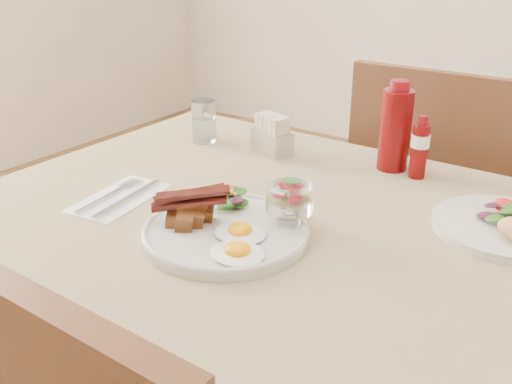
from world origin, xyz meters
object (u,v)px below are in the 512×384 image
Objects in this scene: table at (316,273)px; hot_sauce_bottle at (420,148)px; chair_far at (433,210)px; water_glass at (204,124)px; sugar_caddy at (272,137)px; ketchup_bottle at (395,128)px; second_plate at (511,227)px; main_plate at (226,233)px; fruit_cup at (289,199)px.

table is 9.94× the size of hot_sauce_bottle.
chair_far is 0.68m from water_glass.
hot_sauce_bottle is 0.34m from sugar_caddy.
chair_far is 4.80× the size of ketchup_bottle.
main_plate is at bearing -144.22° from second_plate.
second_plate is 2.33× the size of water_glass.
table is 12.97× the size of water_glass.
sugar_caddy is (-0.27, -0.07, -0.05)m from ketchup_bottle.
sugar_caddy is at bearing 127.98° from fruit_cup.
main_plate is at bearing -98.33° from chair_far.
chair_far is 0.45m from ketchup_bottle.
main_plate is 0.47m from ketchup_bottle.
ketchup_bottle is at bearing 91.73° from table.
table is 11.96× the size of sugar_caddy.
fruit_cup reaches higher than table.
ketchup_bottle reaches higher than fruit_cup.
ketchup_bottle is 0.07m from hot_sauce_bottle.
main_plate is 0.12m from fruit_cup.
water_glass reaches higher than fruit_cup.
water_glass is (-0.35, 0.36, 0.04)m from main_plate.
water_glass is (-0.74, 0.08, 0.03)m from second_plate.
table is 0.16m from fruit_cup.
second_plate reaches higher than main_plate.
second_plate is 0.74m from water_glass.
hot_sauce_bottle reaches higher than table.
ketchup_bottle is at bearing 33.37° from sugar_caddy.
table is 0.19m from main_plate.
water_glass reaches higher than main_plate.
second_plate is 0.34m from ketchup_bottle.
chair_far is at bearing 86.77° from fruit_cup.
table is 6.87× the size of ketchup_bottle.
table is 0.39m from ketchup_bottle.
ketchup_bottle is at bearing 11.81° from water_glass.
main_plate is at bearing -135.05° from table.
hot_sauce_bottle is 1.31× the size of water_glass.
ketchup_bottle reaches higher than second_plate.
chair_far is at bearing 98.74° from hot_sauce_bottle.
fruit_cup is at bearing -139.52° from table.
hot_sauce_bottle is at bearing -15.30° from ketchup_bottle.
fruit_cup is at bearing -33.61° from water_glass.
hot_sauce_bottle is (0.17, 0.44, 0.06)m from main_plate.
table is 0.34m from second_plate.
ketchup_bottle is 0.28m from sugar_caddy.
table is at bearing -90.00° from chair_far.
ketchup_bottle is at bearing 164.70° from hot_sauce_bottle.
water_glass is at bearing 173.77° from second_plate.
sugar_caddy is at bearing 8.03° from water_glass.
fruit_cup is 0.72× the size of sugar_caddy.
main_plate is at bearing -110.74° from hot_sauce_bottle.
second_plate is at bearing 35.78° from main_plate.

